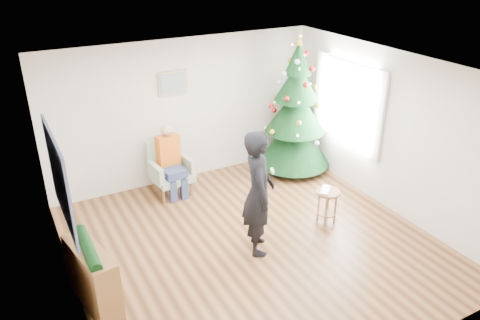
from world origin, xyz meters
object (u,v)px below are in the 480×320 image
christmas_tree (295,113)px  standing_man (258,193)px  armchair (171,174)px  console (93,277)px  stool (327,207)px

christmas_tree → standing_man: size_ratio=1.39×
armchair → standing_man: standing_man is taller
christmas_tree → console: size_ratio=2.56×
christmas_tree → console: christmas_tree is taller
stool → standing_man: (-1.30, -0.07, 0.63)m
christmas_tree → console: bearing=-155.1°
standing_man → armchair: bearing=35.2°
standing_man → console: (-2.33, -0.03, -0.52)m
christmas_tree → standing_man: 2.77m
christmas_tree → stool: (-0.65, -1.88, -0.86)m
armchair → console: 2.88m
armchair → standing_man: (0.49, -2.18, 0.57)m
christmas_tree → armchair: bearing=174.7°
christmas_tree → armchair: (-2.44, 0.23, -0.80)m
stool → armchair: 2.77m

